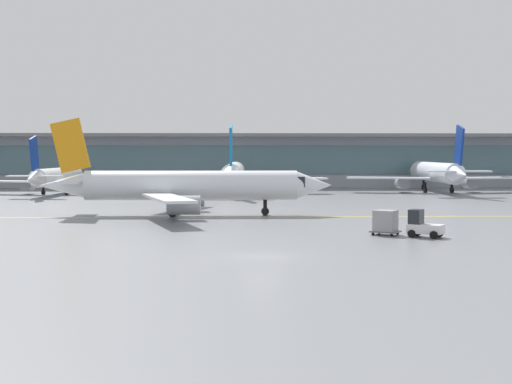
# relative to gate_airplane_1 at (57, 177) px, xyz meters

# --- Properties ---
(ground_plane) EXTENTS (400.00, 400.00, 0.00)m
(ground_plane) POSITION_rel_gate_airplane_1_xyz_m (28.33, -68.18, -2.60)
(ground_plane) COLOR slate
(taxiway_centreline_stripe) EXTENTS (110.00, 0.50, 0.01)m
(taxiway_centreline_stripe) POSITION_rel_gate_airplane_1_xyz_m (22.33, -40.24, -2.60)
(taxiway_centreline_stripe) COLOR yellow
(taxiway_centreline_stripe) RESTS_ON ground_plane
(terminal_concourse) EXTENTS (183.92, 11.00, 9.60)m
(terminal_concourse) POSITION_rel_gate_airplane_1_xyz_m (28.33, 22.10, 2.32)
(terminal_concourse) COLOR #8C939E
(terminal_concourse) RESTS_ON ground_plane
(gate_airplane_1) EXTENTS (24.30, 26.19, 8.67)m
(gate_airplane_1) POSITION_rel_gate_airplane_1_xyz_m (0.00, 0.00, 0.00)
(gate_airplane_1) COLOR white
(gate_airplane_1) RESTS_ON ground_plane
(gate_airplane_2) EXTENTS (28.85, 31.00, 10.28)m
(gate_airplane_2) POSITION_rel_gate_airplane_1_xyz_m (26.71, 0.70, 0.48)
(gate_airplane_2) COLOR white
(gate_airplane_2) RESTS_ON ground_plane
(gate_airplane_3) EXTENTS (28.86, 30.95, 10.28)m
(gate_airplane_3) POSITION_rel_gate_airplane_1_xyz_m (58.75, 3.21, 0.48)
(gate_airplane_3) COLOR silver
(gate_airplane_3) RESTS_ON ground_plane
(taxiing_regional_jet) EXTENTS (29.71, 27.73, 9.87)m
(taxiing_regional_jet) POSITION_rel_gate_airplane_1_xyz_m (21.95, -38.24, 0.36)
(taxiing_regional_jet) COLOR silver
(taxiing_regional_jet) RESTS_ON ground_plane
(baggage_tug) EXTENTS (2.95, 2.59, 2.10)m
(baggage_tug) POSITION_rel_gate_airplane_1_xyz_m (40.90, -58.12, -1.71)
(baggage_tug) COLOR silver
(baggage_tug) RESTS_ON ground_plane
(cargo_dolly_lead) EXTENTS (2.63, 2.46, 1.94)m
(cargo_dolly_lead) POSITION_rel_gate_airplane_1_xyz_m (38.37, -56.56, -1.55)
(cargo_dolly_lead) COLOR #595B60
(cargo_dolly_lead) RESTS_ON ground_plane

